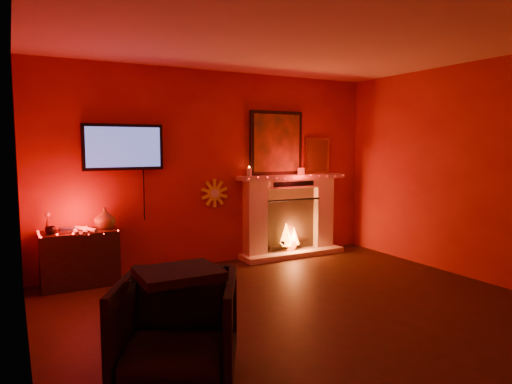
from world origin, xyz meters
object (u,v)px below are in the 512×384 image
fireplace (289,208)px  console_table (81,255)px  tv (123,147)px  armchair (177,328)px  sunburst_clock (215,193)px

fireplace → console_table: size_ratio=2.36×
tv → armchair: (-0.28, -2.86, -1.27)m
console_table → sunburst_clock: bearing=6.9°
sunburst_clock → armchair: size_ratio=0.48×
sunburst_clock → armchair: 3.33m
fireplace → console_table: (-3.02, -0.13, -0.35)m
fireplace → console_table: bearing=-177.5°
tv → armchair: size_ratio=1.48×
fireplace → console_table: fireplace is taller
fireplace → armchair: bearing=-134.2°
fireplace → sunburst_clock: 1.23m
tv → armchair: bearing=-95.6°
tv → console_table: size_ratio=1.34×
fireplace → armchair: size_ratio=2.60×
console_table → tv: bearing=18.5°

